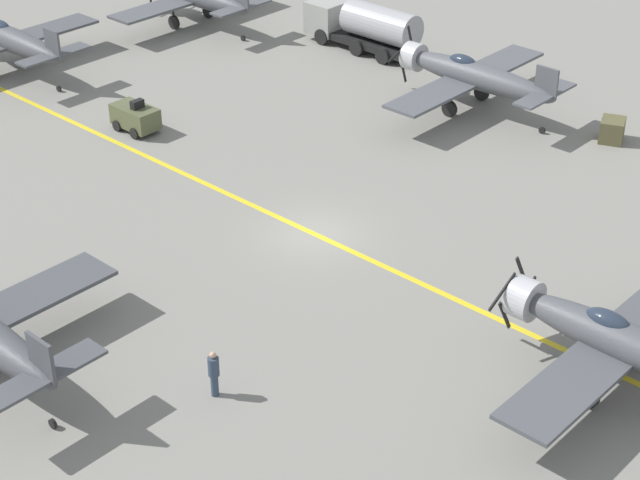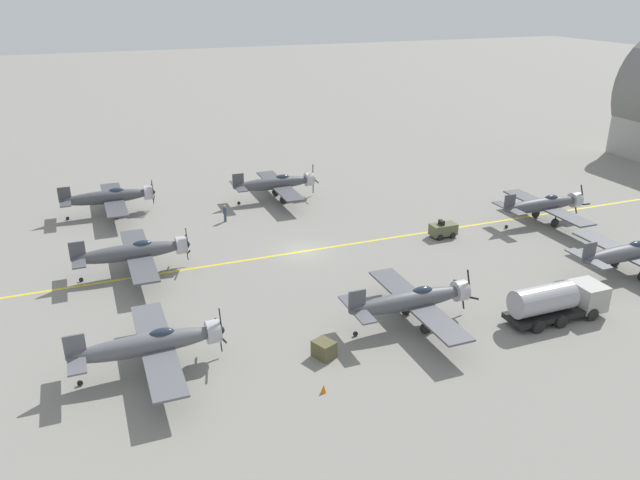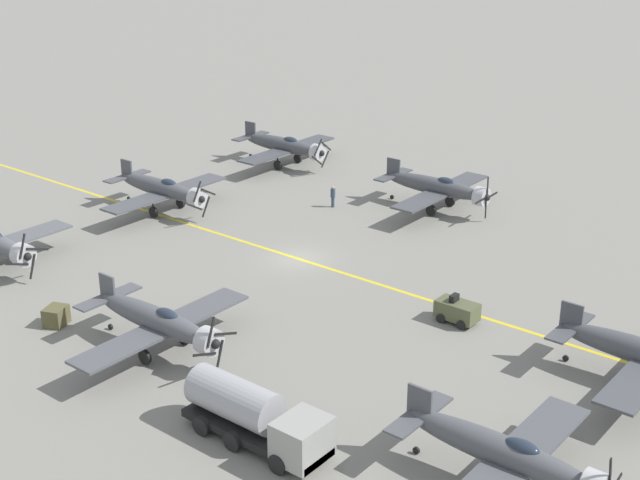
% 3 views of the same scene
% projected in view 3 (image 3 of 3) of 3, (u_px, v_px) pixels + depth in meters
% --- Properties ---
extents(ground_plane, '(400.00, 400.00, 0.00)m').
position_uv_depth(ground_plane, '(298.00, 259.00, 64.69)').
color(ground_plane, gray).
extents(taxiway_stripe, '(0.30, 160.00, 0.01)m').
position_uv_depth(taxiway_stripe, '(298.00, 259.00, 64.69)').
color(taxiway_stripe, yellow).
rests_on(taxiway_stripe, ground).
extents(airplane_mid_right, '(12.00, 9.98, 3.73)m').
position_uv_depth(airplane_mid_right, '(159.00, 321.00, 50.92)').
color(airplane_mid_right, '#505257').
rests_on(airplane_mid_right, ground).
extents(airplane_near_center, '(12.00, 9.98, 3.65)m').
position_uv_depth(airplane_near_center, '(163.00, 189.00, 73.43)').
color(airplane_near_center, '#4B4E53').
rests_on(airplane_near_center, ground).
extents(airplane_far_right, '(12.00, 9.98, 3.77)m').
position_uv_depth(airplane_far_right, '(506.00, 453.00, 38.97)').
color(airplane_far_right, '#4D5055').
rests_on(airplane_far_right, ground).
extents(airplane_near_left, '(12.00, 9.98, 3.65)m').
position_uv_depth(airplane_near_left, '(285.00, 146.00, 85.78)').
color(airplane_near_left, '#43464B').
rests_on(airplane_near_left, ground).
extents(airplane_mid_left, '(12.00, 9.98, 3.80)m').
position_uv_depth(airplane_mid_left, '(438.00, 187.00, 73.81)').
color(airplane_mid_left, '#46494E').
rests_on(airplane_mid_left, ground).
extents(fuel_tanker, '(2.67, 8.00, 2.98)m').
position_uv_depth(fuel_tanker, '(256.00, 416.00, 42.67)').
color(fuel_tanker, black).
rests_on(fuel_tanker, ground).
extents(tow_tractor, '(1.57, 2.60, 1.79)m').
position_uv_depth(tow_tractor, '(457.00, 311.00, 54.96)').
color(tow_tractor, '#515638').
rests_on(tow_tractor, ground).
extents(ground_crew_walking, '(0.40, 0.40, 1.84)m').
position_uv_depth(ground_crew_walking, '(333.00, 196.00, 74.89)').
color(ground_crew_walking, '#334256').
rests_on(ground_crew_walking, ground).
extents(supply_crate_by_tanker, '(1.75, 1.63, 1.18)m').
position_uv_depth(supply_crate_by_tanker, '(56.00, 316.00, 54.69)').
color(supply_crate_by_tanker, brown).
rests_on(supply_crate_by_tanker, ground).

